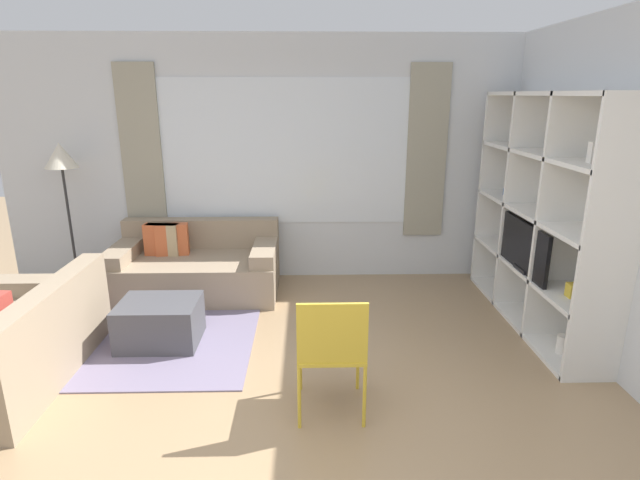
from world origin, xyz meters
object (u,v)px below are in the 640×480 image
at_px(shelving_unit, 545,215).
at_px(floor_lamp, 62,165).
at_px(ottoman, 160,323).
at_px(folding_chair, 331,345).
at_px(couch_main, 196,267).
at_px(couch_side, 10,345).

distance_m(shelving_unit, floor_lamp, 4.84).
height_order(ottoman, folding_chair, folding_chair).
bearing_deg(floor_lamp, couch_main, -8.55).
relative_size(shelving_unit, floor_lamp, 1.37).
bearing_deg(floor_lamp, couch_side, -79.22).
distance_m(couch_side, ottoman, 1.09).
height_order(shelving_unit, couch_side, shelving_unit).
bearing_deg(folding_chair, floor_lamp, -41.49).
bearing_deg(couch_main, folding_chair, -58.33).
distance_m(shelving_unit, ottoman, 3.53).
height_order(couch_side, floor_lamp, floor_lamp).
bearing_deg(couch_main, ottoman, -92.74).
distance_m(floor_lamp, folding_chair, 3.75).
bearing_deg(couch_main, couch_side, -120.55).
xyz_separation_m(couch_side, floor_lamp, (-0.36, 1.91, 1.08)).
bearing_deg(ottoman, floor_lamp, 133.62).
distance_m(couch_side, floor_lamp, 2.23).
bearing_deg(couch_side, ottoman, 119.24).
relative_size(ottoman, folding_chair, 0.77).
height_order(shelving_unit, couch_main, shelving_unit).
bearing_deg(folding_chair, couch_side, -12.08).
height_order(couch_side, folding_chair, folding_chair).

